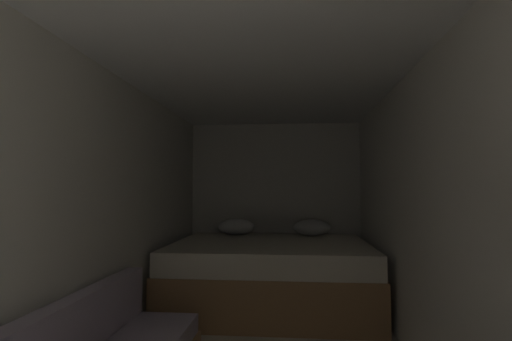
{
  "coord_description": "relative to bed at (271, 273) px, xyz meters",
  "views": [
    {
      "loc": [
        0.25,
        -0.23,
        1.25
      ],
      "look_at": [
        -0.04,
        2.76,
        1.4
      ],
      "focal_mm": 27.81,
      "sensor_mm": 36.0,
      "label": 1
    }
  ],
  "objects": [
    {
      "name": "ceiling_slab",
      "position": [
        0.0,
        -1.83,
        1.81
      ],
      "size": [
        2.32,
        5.49,
        0.05
      ],
      "primitive_type": "cube",
      "color": "white",
      "rests_on": "wall_left"
    },
    {
      "name": "wall_left",
      "position": [
        -1.13,
        -1.83,
        0.71
      ],
      "size": [
        0.05,
        5.49,
        2.14
      ],
      "primitive_type": "cube",
      "color": "silver",
      "rests_on": "ground"
    },
    {
      "name": "wall_right",
      "position": [
        1.13,
        -1.83,
        0.71
      ],
      "size": [
        0.05,
        5.49,
        2.14
      ],
      "primitive_type": "cube",
      "color": "silver",
      "rests_on": "ground"
    },
    {
      "name": "bed",
      "position": [
        0.0,
        0.0,
        0.0
      ],
      "size": [
        2.1,
        1.77,
        0.89
      ],
      "color": "#9E7247",
      "rests_on": "ground"
    },
    {
      "name": "wall_back",
      "position": [
        0.0,
        0.94,
        0.71
      ],
      "size": [
        2.32,
        0.05,
        2.14
      ],
      "primitive_type": "cube",
      "color": "silver",
      "rests_on": "ground"
    }
  ]
}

